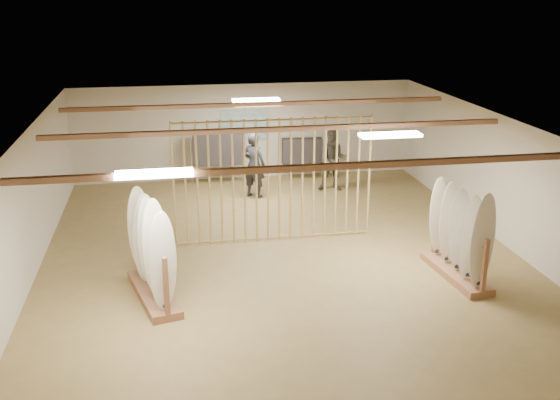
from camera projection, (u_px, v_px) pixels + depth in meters
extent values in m
plane|color=olive|center=(280.00, 253.00, 14.16)|extent=(12.00, 12.00, 0.00)
plane|color=#999791|center=(280.00, 125.00, 13.29)|extent=(12.00, 12.00, 0.00)
plane|color=beige|center=(245.00, 131.00, 19.34)|extent=(12.00, 0.00, 12.00)
plane|color=beige|center=(364.00, 333.00, 8.11)|extent=(12.00, 0.00, 12.00)
plane|color=beige|center=(31.00, 204.00, 12.90)|extent=(0.00, 12.00, 12.00)
plane|color=beige|center=(501.00, 179.00, 14.55)|extent=(0.00, 12.00, 12.00)
cube|color=#986545|center=(280.00, 129.00, 13.32)|extent=(9.50, 6.12, 0.10)
cube|color=white|center=(280.00, 128.00, 13.31)|extent=(1.20, 0.35, 0.06)
cylinder|color=tan|center=(173.00, 185.00, 14.11)|extent=(0.05, 0.05, 2.78)
cylinder|color=tan|center=(185.00, 185.00, 14.16)|extent=(0.05, 0.05, 2.78)
cylinder|color=tan|center=(197.00, 184.00, 14.20)|extent=(0.05, 0.05, 2.78)
cylinder|color=tan|center=(209.00, 184.00, 14.24)|extent=(0.05, 0.05, 2.78)
cylinder|color=tan|center=(221.00, 183.00, 14.28)|extent=(0.05, 0.05, 2.78)
cylinder|color=tan|center=(233.00, 182.00, 14.33)|extent=(0.05, 0.05, 2.78)
cylinder|color=tan|center=(245.00, 182.00, 14.37)|extent=(0.05, 0.05, 2.78)
cylinder|color=tan|center=(256.00, 181.00, 14.41)|extent=(0.05, 0.05, 2.78)
cylinder|color=tan|center=(268.00, 181.00, 14.45)|extent=(0.05, 0.05, 2.78)
cylinder|color=tan|center=(279.00, 180.00, 14.50)|extent=(0.05, 0.05, 2.78)
cylinder|color=tan|center=(291.00, 179.00, 14.54)|extent=(0.05, 0.05, 2.78)
cylinder|color=tan|center=(302.00, 179.00, 14.58)|extent=(0.05, 0.05, 2.78)
cylinder|color=tan|center=(314.00, 178.00, 14.63)|extent=(0.05, 0.05, 2.78)
cylinder|color=tan|center=(325.00, 178.00, 14.67)|extent=(0.05, 0.05, 2.78)
cylinder|color=tan|center=(336.00, 177.00, 14.71)|extent=(0.05, 0.05, 2.78)
cylinder|color=tan|center=(347.00, 177.00, 14.75)|extent=(0.05, 0.05, 2.78)
cylinder|color=tan|center=(358.00, 176.00, 14.80)|extent=(0.05, 0.05, 2.78)
cylinder|color=tan|center=(369.00, 176.00, 14.84)|extent=(0.05, 0.05, 2.78)
cube|color=teal|center=(245.00, 125.00, 19.26)|extent=(1.40, 0.03, 0.90)
cube|color=#986545|center=(154.00, 294.00, 12.10)|extent=(1.04, 2.16, 0.15)
cylinder|color=black|center=(151.00, 248.00, 11.81)|extent=(0.51, 1.98, 0.01)
ellipsoid|color=white|center=(163.00, 261.00, 11.06)|extent=(0.48, 0.17, 1.84)
ellipsoid|color=silver|center=(156.00, 252.00, 11.42)|extent=(0.48, 0.17, 1.84)
ellipsoid|color=white|center=(151.00, 244.00, 11.79)|extent=(0.48, 0.17, 1.84)
ellipsoid|color=white|center=(145.00, 236.00, 12.15)|extent=(0.48, 0.17, 1.84)
ellipsoid|color=silver|center=(140.00, 229.00, 12.52)|extent=(0.48, 0.17, 1.84)
cube|color=#986545|center=(456.00, 273.00, 12.97)|extent=(0.70, 2.06, 0.14)
cylinder|color=black|center=(459.00, 231.00, 12.70)|extent=(0.18, 1.96, 0.01)
ellipsoid|color=silver|center=(482.00, 243.00, 11.93)|extent=(0.46, 0.10, 1.78)
ellipsoid|color=white|center=(471.00, 235.00, 12.30)|extent=(0.46, 0.10, 1.78)
ellipsoid|color=white|center=(460.00, 228.00, 12.67)|extent=(0.46, 0.10, 1.78)
ellipsoid|color=silver|center=(449.00, 221.00, 13.05)|extent=(0.46, 0.10, 1.78)
ellipsoid|color=silver|center=(440.00, 215.00, 13.42)|extent=(0.46, 0.10, 1.78)
cylinder|color=silver|center=(217.00, 131.00, 18.59)|extent=(1.51, 0.08, 0.03)
cube|color=black|center=(217.00, 149.00, 18.75)|extent=(1.41, 0.42, 0.91)
cylinder|color=silver|center=(218.00, 157.00, 18.82)|extent=(0.03, 0.03, 1.61)
cylinder|color=silver|center=(302.00, 137.00, 19.07)|extent=(1.25, 0.13, 0.03)
cube|color=black|center=(302.00, 151.00, 19.20)|extent=(1.19, 0.41, 0.76)
cylinder|color=silver|center=(302.00, 158.00, 19.27)|extent=(0.03, 0.03, 1.34)
imported|color=#23242A|center=(254.00, 161.00, 17.61)|extent=(0.89, 0.83, 2.03)
imported|color=#3D382F|center=(334.00, 156.00, 18.18)|extent=(1.09, 0.92, 1.99)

